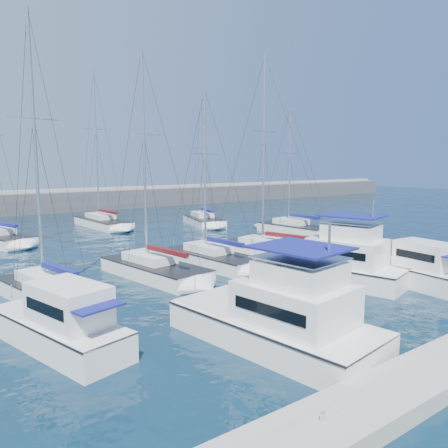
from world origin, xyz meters
TOP-DOWN VIEW (x-y plane):
  - ground at (0.00, 0.00)m, footprint 220.00×220.00m
  - breakwater at (0.00, 52.00)m, footprint 160.00×6.00m
  - dock_cleat_near_port at (-8.00, -11.00)m, footprint 0.16×0.16m
  - motor_yacht_port_outer at (-11.92, -0.80)m, footprint 4.14×7.58m
  - motor_yacht_port_inner at (-4.61, -5.78)m, footprint 5.11×9.51m
  - motor_yacht_stbd_inner at (5.24, -0.43)m, footprint 5.98×10.10m
  - motor_yacht_stbd_outer at (8.31, -4.03)m, footprint 2.87×6.94m
  - sailboat_mid_a at (-10.67, 6.04)m, footprint 4.51×8.02m
  - sailboat_mid_b at (-3.78, 7.14)m, footprint 4.39×8.88m
  - sailboat_mid_c at (1.17, 7.59)m, footprint 3.85×8.42m
  - sailboat_mid_d at (6.36, 6.86)m, footprint 5.34×9.87m
  - sailboat_mid_e at (16.61, 14.63)m, footprint 3.87×8.44m
  - sailboat_back_a at (-9.92, 26.05)m, footprint 5.24×8.30m
  - sailboat_back_b at (1.80, 31.32)m, footprint 3.79×10.01m
  - sailboat_back_c at (12.31, 25.70)m, footprint 5.07×8.52m

SIDE VIEW (x-z plane):
  - ground at x=0.00m, z-range 0.00..0.00m
  - sailboat_mid_c at x=1.17m, z-range -5.96..6.97m
  - sailboat_mid_e at x=16.61m, z-range -6.27..7.29m
  - sailboat_mid_d at x=6.36m, z-range -7.41..8.46m
  - sailboat_mid_b at x=-3.78m, z-range -6.93..7.97m
  - sailboat_back_c at x=12.31m, z-range -6.92..7.97m
  - sailboat_mid_a at x=-10.67m, z-range -7.32..8.40m
  - sailboat_back_b at x=1.80m, z-range -8.61..9.70m
  - sailboat_back_a at x=-9.92m, z-range -7.51..8.60m
  - dock_cleat_near_port at x=-8.00m, z-range 0.60..0.85m
  - motor_yacht_stbd_outer at x=8.31m, z-range -0.66..2.54m
  - motor_yacht_port_outer at x=-11.92m, z-range -0.66..2.54m
  - breakwater at x=0.00m, z-range -1.17..3.28m
  - motor_yacht_stbd_inner at x=5.24m, z-range -1.21..3.48m
  - motor_yacht_port_inner at x=-4.61m, z-range -1.21..3.48m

